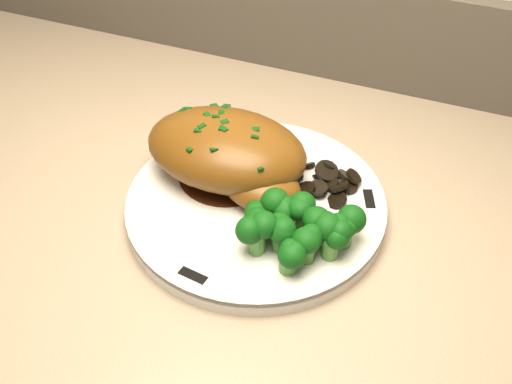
% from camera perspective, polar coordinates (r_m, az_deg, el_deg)
% --- Properties ---
extents(plate, '(0.25, 0.25, 0.02)m').
position_cam_1_polar(plate, '(0.58, 0.00, -1.28)').
color(plate, silver).
rests_on(plate, counter).
extents(rim_accent_0, '(0.02, 0.03, 0.00)m').
position_cam_1_polar(rim_accent_0, '(0.59, 10.01, -0.63)').
color(rim_accent_0, black).
rests_on(rim_accent_0, plate).
extents(rim_accent_1, '(0.02, 0.02, 0.00)m').
position_cam_1_polar(rim_accent_1, '(0.65, -4.59, 4.69)').
color(rim_accent_1, black).
rests_on(rim_accent_1, plate).
extents(rim_accent_2, '(0.03, 0.01, 0.00)m').
position_cam_1_polar(rim_accent_2, '(0.52, -5.63, -7.42)').
color(rim_accent_2, black).
rests_on(rim_accent_2, plate).
extents(gravy_pool, '(0.09, 0.09, 0.00)m').
position_cam_1_polar(gravy_pool, '(0.61, -2.57, 1.64)').
color(gravy_pool, black).
rests_on(gravy_pool, plate).
extents(chicken_breast, '(0.16, 0.10, 0.06)m').
position_cam_1_polar(chicken_breast, '(0.58, -2.29, 3.43)').
color(chicken_breast, brown).
rests_on(chicken_breast, plate).
extents(mushroom_pile, '(0.08, 0.06, 0.02)m').
position_cam_1_polar(mushroom_pile, '(0.59, 4.44, 0.86)').
color(mushroom_pile, black).
rests_on(mushroom_pile, plate).
extents(broccoli_florets, '(0.09, 0.07, 0.03)m').
position_cam_1_polar(broccoli_florets, '(0.53, 3.68, -3.45)').
color(broccoli_florets, '#53933E').
rests_on(broccoli_florets, plate).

